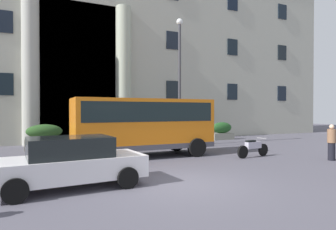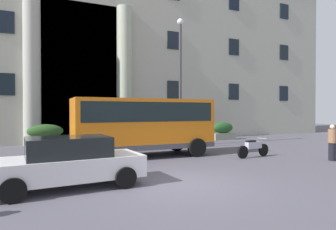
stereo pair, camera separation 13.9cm
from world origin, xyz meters
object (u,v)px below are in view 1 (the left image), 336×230
parked_sedan_second (70,162)px  orange_minibus (144,122)px  pedestrian_child_trailing (332,142)px  hedge_planter_far_west (222,131)px  hedge_planter_east (175,133)px  motorcycle_near_kerb (253,148)px  bus_stop_sign (200,121)px  lamppost_plaza_centre (180,72)px  hedge_planter_entrance_right (44,137)px  hedge_planter_west (122,135)px

parked_sedan_second → orange_minibus: bearing=45.0°
orange_minibus → pedestrian_child_trailing: bearing=-32.3°
hedge_planter_far_west → hedge_planter_east: 4.30m
motorcycle_near_kerb → orange_minibus: bearing=145.9°
bus_stop_sign → pedestrian_child_trailing: bus_stop_sign is taller
bus_stop_sign → lamppost_plaza_centre: size_ratio=0.33×
hedge_planter_entrance_right → motorcycle_near_kerb: size_ratio=1.02×
orange_minibus → hedge_planter_far_west: size_ratio=3.67×
hedge_planter_entrance_right → parked_sedan_second: parked_sedan_second is taller
hedge_planter_west → lamppost_plaza_centre: 5.42m
bus_stop_sign → hedge_planter_far_west: size_ratio=1.45×
motorcycle_near_kerb → hedge_planter_far_west: bearing=57.1°
pedestrian_child_trailing → orange_minibus: bearing=-33.2°
hedge_planter_entrance_right → hedge_planter_east: (8.39, 0.02, 0.00)m
hedge_planter_east → pedestrian_child_trailing: pedestrian_child_trailing is taller
hedge_planter_east → lamppost_plaza_centre: 4.37m
hedge_planter_entrance_right → hedge_planter_east: bearing=0.1°
motorcycle_near_kerb → lamppost_plaza_centre: size_ratio=0.25×
orange_minibus → lamppost_plaza_centre: size_ratio=0.83×
hedge_planter_entrance_right → motorcycle_near_kerb: (9.01, -7.23, -0.24)m
hedge_planter_entrance_right → hedge_planter_east: 8.39m
hedge_planter_far_west → motorcycle_near_kerb: (-3.65, -7.71, -0.19)m
hedge_planter_west → lamppost_plaza_centre: lamppost_plaza_centre is taller
hedge_planter_entrance_right → lamppost_plaza_centre: lamppost_plaza_centre is taller
parked_sedan_second → hedge_planter_east: bearing=45.5°
hedge_planter_west → bus_stop_sign: bearing=-32.9°
hedge_planter_far_west → pedestrian_child_trailing: size_ratio=1.12×
orange_minibus → lamppost_plaza_centre: lamppost_plaza_centre is taller
orange_minibus → hedge_planter_west: size_ratio=3.54×
hedge_planter_entrance_right → parked_sedan_second: (0.42, -9.40, 0.05)m
orange_minibus → bus_stop_sign: 4.87m
hedge_planter_far_west → hedge_planter_west: size_ratio=0.97×
hedge_planter_east → bus_stop_sign: bearing=-83.2°
bus_stop_sign → hedge_planter_far_west: (3.93, 3.30, -0.97)m
hedge_planter_west → motorcycle_near_kerb: size_ratio=0.93×
hedge_planter_east → motorcycle_near_kerb: hedge_planter_east is taller
pedestrian_child_trailing → lamppost_plaza_centre: bearing=-65.2°
hedge_planter_east → lamppost_plaza_centre: lamppost_plaza_centre is taller
hedge_planter_far_west → parked_sedan_second: size_ratio=0.42×
hedge_planter_east → parked_sedan_second: bearing=-130.2°
motorcycle_near_kerb → pedestrian_child_trailing: size_ratio=1.25×
bus_stop_sign → hedge_planter_east: bus_stop_sign is taller
lamppost_plaza_centre → pedestrian_child_trailing: bearing=-63.8°
bus_stop_sign → hedge_planter_entrance_right: (-8.74, 2.82, -0.93)m
hedge_planter_east → parked_sedan_second: size_ratio=0.48×
orange_minibus → hedge_planter_east: size_ratio=3.22×
parked_sedan_second → hedge_planter_entrance_right: bearing=88.3°
bus_stop_sign → hedge_planter_west: 5.05m
hedge_planter_west → hedge_planter_entrance_right: hedge_planter_entrance_right is taller
motorcycle_near_kerb → pedestrian_child_trailing: bearing=-47.5°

